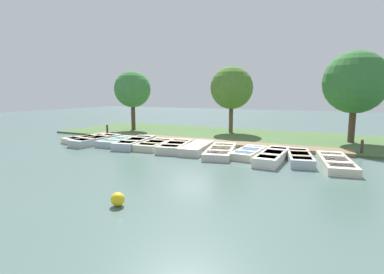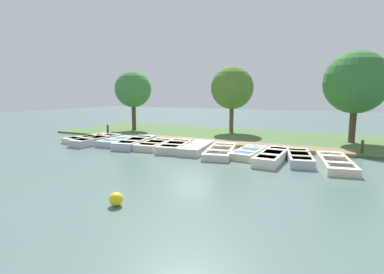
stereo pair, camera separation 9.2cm
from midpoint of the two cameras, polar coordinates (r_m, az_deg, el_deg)
name	(u,v)px [view 1 (the left image)]	position (r m, az deg, el deg)	size (l,w,h in m)	color
ground_plane	(191,147)	(17.03, -0.40, -1.93)	(80.00, 80.00, 0.00)	#4C6660
shore_bank	(221,135)	(21.57, 5.48, 0.38)	(8.00, 24.00, 0.12)	#476638
dock_walkway	(201,142)	(18.36, 1.67, -0.89)	(1.40, 16.62, 0.19)	brown
rowboat_0	(88,139)	(20.19, -19.36, -0.28)	(3.15, 1.79, 0.35)	beige
rowboat_1	(96,140)	(19.06, -17.92, -0.57)	(3.42, 1.17, 0.44)	#B2BCC1
rowboat_2	(119,141)	(18.42, -13.94, -0.80)	(2.74, 1.33, 0.38)	#B2BCC1
rowboat_3	(135,142)	(17.64, -10.90, -1.00)	(3.59, 1.71, 0.44)	#B2BCC1
rowboat_4	(155,145)	(16.91, -7.27, -1.43)	(2.88, 1.47, 0.38)	beige
rowboat_5	(175,146)	(16.12, -3.37, -1.78)	(3.09, 1.69, 0.42)	beige
rowboat_6	(197,148)	(15.67, 0.80, -2.07)	(3.12, 1.40, 0.42)	beige
rowboat_7	(221,151)	(15.01, 5.30, -2.70)	(3.68, 1.94, 0.35)	beige
rowboat_8	(249,152)	(14.87, 10.62, -2.91)	(2.83, 1.26, 0.35)	beige
rowboat_9	(273,156)	(14.05, 14.94, -3.54)	(3.48, 1.08, 0.44)	silver
rowboat_10	(300,157)	(14.21, 19.64, -3.68)	(3.12, 1.56, 0.41)	#B2BCC1
rowboat_11	(336,162)	(13.95, 25.53, -4.37)	(3.67, 1.75, 0.34)	beige
mooring_post_near	(107,130)	(22.49, -15.96, 1.30)	(0.14, 0.14, 0.80)	#47382D
mooring_post_far	(362,147)	(16.87, 29.49, -1.74)	(0.14, 0.14, 0.80)	#47382D
buoy	(118,199)	(8.55, -14.27, -11.42)	(0.38, 0.38, 0.38)	yellow
park_tree_far_left	(132,89)	(24.37, -11.38, 8.88)	(2.85, 2.85, 4.78)	#4C3828
park_tree_left	(232,88)	(22.55, 7.42, 9.25)	(3.14, 3.14, 5.01)	brown
park_tree_center	(355,83)	(20.11, 28.54, 9.09)	(3.63, 3.63, 5.48)	#4C3828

